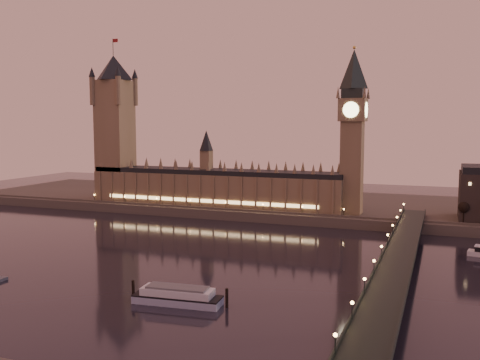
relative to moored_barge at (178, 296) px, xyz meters
The scene contains 8 objects.
ground 59.09m from the moored_barge, 112.86° to the left, with size 700.00×700.00×0.00m, color black.
far_embankment 219.51m from the moored_barge, 88.15° to the left, with size 560.00×130.00×6.00m, color #423D35.
palace_of_westminster 187.33m from the moored_barge, 109.77° to the left, with size 180.00×26.62×52.00m.
victoria_tower 234.86m from the moored_barge, 129.18° to the left, with size 31.68×31.68×118.00m.
big_ben 188.31m from the moored_barge, 79.96° to the left, with size 17.68×17.68×104.00m.
westminster_bridge 87.65m from the moored_barge, 38.38° to the left, with size 13.20×260.00×15.30m.
bare_tree_0 189.75m from the moored_barge, 59.69° to the left, with size 6.82×6.82×13.86m.
moored_barge is the anchor object (origin of this frame).
Camera 1 is at (108.14, -215.46, 62.63)m, focal length 40.00 mm.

